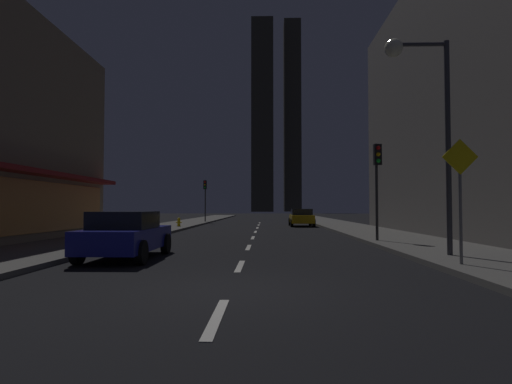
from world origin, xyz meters
name	(u,v)px	position (x,y,z in m)	size (l,w,h in m)	color
ground_plane	(259,224)	(0.00, 32.00, -0.05)	(78.00, 136.00, 0.10)	black
sidewalk_right	(333,223)	(7.00, 32.00, 0.07)	(4.00, 76.00, 0.15)	#605E59
sidewalk_left	(186,223)	(-7.00, 32.00, 0.07)	(4.00, 76.00, 0.15)	#605E59
lane_marking_center	(254,235)	(0.00, 16.20, 0.01)	(0.16, 38.60, 0.01)	silver
building_apartment_right	(508,107)	(14.50, 16.00, 7.30)	(11.00, 20.00, 14.61)	slate
skyscraper_distant_tall	(262,115)	(-0.85, 144.40, 35.48)	(8.00, 6.14, 70.97)	#323025
skyscraper_distant_mid	(292,116)	(10.61, 152.73, 36.78)	(6.44, 8.16, 73.56)	#343127
car_parked_near	(126,235)	(-3.60, 4.75, 0.74)	(1.98, 4.24, 1.45)	navy
car_parked_far	(301,217)	(3.60, 26.90, 0.74)	(1.98, 4.24, 1.45)	gold
fire_hydrant_far_left	(179,222)	(-5.90, 23.38, 0.45)	(0.42, 0.30, 0.65)	gold
traffic_light_near_right	(377,170)	(5.50, 10.16, 3.19)	(0.32, 0.48, 4.20)	#2D2D2D
traffic_light_far_left	(205,191)	(-5.50, 34.05, 3.19)	(0.32, 0.48, 4.20)	#2D2D2D
street_lamp_right	(420,93)	(5.38, 4.71, 5.07)	(1.96, 0.56, 6.58)	#38383D
pedestrian_crossing_sign	(460,190)	(5.60, 2.66, 2.02)	(0.91, 0.08, 3.15)	slate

